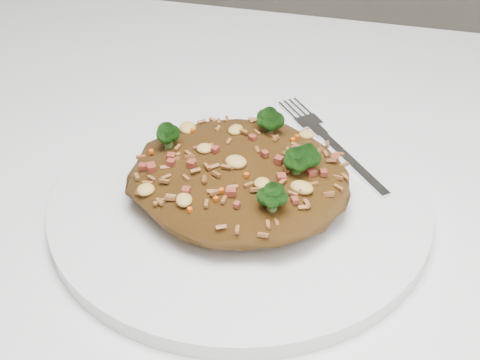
{
  "coord_description": "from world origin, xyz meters",
  "views": [
    {
      "loc": [
        0.08,
        -0.38,
        1.1
      ],
      "look_at": [
        -0.03,
        0.02,
        0.78
      ],
      "focal_mm": 50.0,
      "sensor_mm": 36.0,
      "label": 1
    }
  ],
  "objects_px": {
    "plate": "(240,202)",
    "fork": "(336,148)",
    "fried_rice": "(241,169)",
    "dining_table": "(265,305)"
  },
  "relations": [
    {
      "from": "plate",
      "to": "dining_table",
      "type": "bearing_deg",
      "value": -30.06
    },
    {
      "from": "fried_rice",
      "to": "fork",
      "type": "height_order",
      "value": "fried_rice"
    },
    {
      "from": "dining_table",
      "to": "plate",
      "type": "xyz_separation_m",
      "value": [
        -0.03,
        0.02,
        0.1
      ]
    },
    {
      "from": "dining_table",
      "to": "fork",
      "type": "height_order",
      "value": "fork"
    },
    {
      "from": "dining_table",
      "to": "fried_rice",
      "type": "xyz_separation_m",
      "value": [
        -0.03,
        0.02,
        0.13
      ]
    },
    {
      "from": "plate",
      "to": "fried_rice",
      "type": "bearing_deg",
      "value": 6.4
    },
    {
      "from": "fork",
      "to": "dining_table",
      "type": "bearing_deg",
      "value": -62.29
    },
    {
      "from": "dining_table",
      "to": "fried_rice",
      "type": "distance_m",
      "value": 0.13
    },
    {
      "from": "plate",
      "to": "fork",
      "type": "bearing_deg",
      "value": 51.06
    },
    {
      "from": "fried_rice",
      "to": "plate",
      "type": "bearing_deg",
      "value": -173.6
    }
  ]
}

